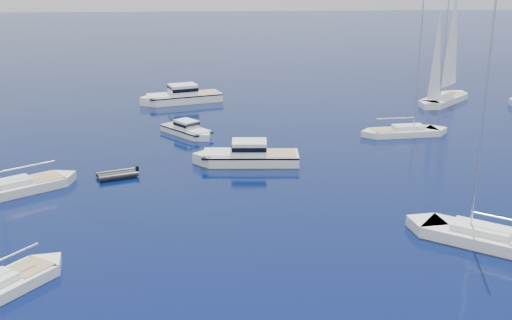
{
  "coord_description": "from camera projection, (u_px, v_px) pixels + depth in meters",
  "views": [
    {
      "loc": [
        2.43,
        -21.71,
        17.34
      ],
      "look_at": [
        5.66,
        25.79,
        2.2
      ],
      "focal_mm": 44.72,
      "sensor_mm": 36.0,
      "label": 1
    }
  ],
  "objects": [
    {
      "name": "motor_cruiser_distant",
      "position": [
        182.0,
        102.0,
        80.04
      ],
      "size": [
        11.54,
        6.69,
        2.9
      ],
      "primitive_type": null,
      "rotation": [
        0.0,
        0.0,
        1.89
      ],
      "color": "white",
      "rests_on": "ground"
    },
    {
      "name": "motor_cruiser_centre",
      "position": [
        247.0,
        163.0,
        56.31
      ],
      "size": [
        10.21,
        3.68,
        2.64
      ],
      "primitive_type": null,
      "rotation": [
        0.0,
        0.0,
        1.51
      ],
      "color": "silver",
      "rests_on": "ground"
    },
    {
      "name": "motor_cruiser_horizon",
      "position": [
        188.0,
        135.0,
        65.36
      ],
      "size": [
        6.36,
        7.12,
        1.93
      ],
      "primitive_type": null,
      "rotation": [
        0.0,
        0.0,
        3.82
      ],
      "color": "silver",
      "rests_on": "ground"
    },
    {
      "name": "sailboat_centre",
      "position": [
        404.0,
        135.0,
        65.24
      ],
      "size": [
        9.91,
        3.5,
        14.26
      ],
      "primitive_type": null,
      "rotation": [
        0.0,
        0.0,
        4.81
      ],
      "color": "silver",
      "rests_on": "ground"
    },
    {
      "name": "tender_grey_far",
      "position": [
        117.0,
        177.0,
        52.68
      ],
      "size": [
        3.86,
        3.0,
        0.95
      ],
      "primitive_type": null,
      "rotation": [
        0.0,
        0.0,
        1.94
      ],
      "color": "black",
      "rests_on": "ground"
    },
    {
      "name": "sailboat_mid_l",
      "position": [
        15.0,
        193.0,
        49.26
      ],
      "size": [
        10.27,
        8.48,
        15.67
      ],
      "primitive_type": null,
      "rotation": [
        0.0,
        0.0,
        2.19
      ],
      "color": "silver",
      "rests_on": "ground"
    },
    {
      "name": "sailboat_mid_r",
      "position": [
        487.0,
        244.0,
        40.42
      ],
      "size": [
        10.79,
        9.21,
        16.65
      ],
      "primitive_type": null,
      "rotation": [
        0.0,
        0.0,
        0.92
      ],
      "color": "white",
      "rests_on": "ground"
    },
    {
      "name": "sailboat_sails_far",
      "position": [
        443.0,
        103.0,
        79.88
      ],
      "size": [
        10.06,
        10.3,
        16.8
      ],
      "primitive_type": null,
      "rotation": [
        0.0,
        0.0,
        2.38
      ],
      "color": "white",
      "rests_on": "ground"
    }
  ]
}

